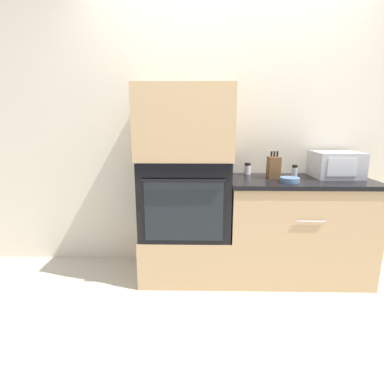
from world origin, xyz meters
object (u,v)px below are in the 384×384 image
(wall_oven, at_px, (185,196))
(condiment_jar_far, at_px, (295,171))
(condiment_jar_near, at_px, (248,169))
(condiment_jar_mid, at_px, (276,171))
(knife_block, at_px, (274,167))
(bowl, at_px, (290,180))
(microwave, at_px, (336,165))

(wall_oven, xyz_separation_m, condiment_jar_far, (0.95, 0.10, 0.21))
(condiment_jar_near, xyz_separation_m, condiment_jar_mid, (0.26, 0.01, -0.02))
(condiment_jar_mid, distance_m, condiment_jar_far, 0.18)
(condiment_jar_mid, bearing_deg, condiment_jar_near, -178.84)
(wall_oven, height_order, condiment_jar_far, wall_oven)
(knife_block, distance_m, condiment_jar_near, 0.26)
(condiment_jar_near, bearing_deg, bowl, -52.86)
(wall_oven, height_order, bowl, wall_oven)
(condiment_jar_mid, height_order, condiment_jar_far, condiment_jar_far)
(microwave, distance_m, condiment_jar_mid, 0.50)
(bowl, relative_size, condiment_jar_far, 1.43)
(knife_block, xyz_separation_m, bowl, (0.09, -0.19, -0.07))
(knife_block, xyz_separation_m, condiment_jar_far, (0.20, 0.05, -0.04))
(microwave, relative_size, bowl, 2.50)
(bowl, height_order, condiment_jar_far, condiment_jar_far)
(wall_oven, height_order, condiment_jar_near, wall_oven)
(condiment_jar_near, bearing_deg, wall_oven, -157.83)
(bowl, height_order, condiment_jar_mid, condiment_jar_mid)
(microwave, relative_size, condiment_jar_mid, 5.84)
(knife_block, bearing_deg, microwave, 4.63)
(condiment_jar_near, distance_m, condiment_jar_far, 0.41)
(condiment_jar_far, bearing_deg, microwave, -0.37)
(microwave, bearing_deg, condiment_jar_far, 179.63)
(wall_oven, xyz_separation_m, microwave, (1.30, 0.10, 0.26))
(microwave, height_order, condiment_jar_far, microwave)
(wall_oven, distance_m, condiment_jar_mid, 0.88)
(condiment_jar_far, bearing_deg, bowl, -114.73)
(microwave, height_order, knife_block, knife_block)
(wall_oven, relative_size, bowl, 4.82)
(bowl, height_order, condiment_jar_near, condiment_jar_near)
(microwave, xyz_separation_m, condiment_jar_far, (-0.35, 0.00, -0.06))
(bowl, bearing_deg, condiment_jar_mid, 92.17)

